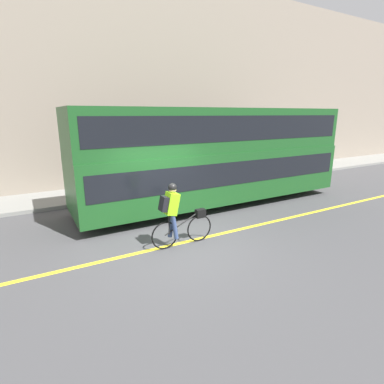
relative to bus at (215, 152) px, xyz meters
The scene contains 7 objects.
ground_plane 4.33m from the bus, 135.95° to the right, with size 80.00×80.00×0.00m, color #424244.
road_center_line 4.27m from the bus, 136.93° to the right, with size 50.00×0.14×0.01m, color yellow.
sidewalk_curb 4.70m from the bus, 130.23° to the left, with size 60.00×2.47×0.13m.
building_facade 6.10m from the bus, 120.76° to the left, with size 60.00×0.30×9.38m.
bus is the anchor object (origin of this frame).
cyclist_on_bike 4.13m from the bus, 137.32° to the right, with size 1.72×0.32×1.67m.
street_sign_post 4.99m from the bus, 140.46° to the left, with size 0.36×0.09×2.30m.
Camera 1 is at (-3.29, -6.36, 3.29)m, focal length 28.00 mm.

